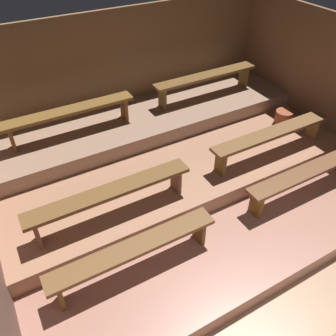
% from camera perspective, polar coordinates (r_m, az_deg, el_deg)
% --- Properties ---
extents(ground, '(5.96, 6.02, 0.08)m').
position_cam_1_polar(ground, '(4.95, 6.94, -8.97)').
color(ground, '#A77C5C').
extents(wall_back, '(5.96, 0.06, 2.20)m').
position_cam_1_polar(wall_back, '(6.15, -6.84, 14.72)').
color(wall_back, olive).
rests_on(wall_back, ground).
extents(platform_lower, '(5.16, 3.88, 0.24)m').
position_cam_1_polar(platform_lower, '(5.22, 2.88, -3.09)').
color(platform_lower, '#AD7562').
rests_on(platform_lower, ground).
extents(platform_middle, '(5.16, 2.65, 0.24)m').
position_cam_1_polar(platform_middle, '(5.47, -0.44, 2.53)').
color(platform_middle, '#AD7758').
rests_on(platform_middle, platform_lower).
extents(platform_upper, '(5.16, 1.29, 0.24)m').
position_cam_1_polar(platform_upper, '(5.84, -3.74, 7.87)').
color(platform_upper, '#9D7860').
rests_on(platform_upper, platform_middle).
extents(bench_lower_left, '(1.93, 0.25, 0.40)m').
position_cam_1_polar(bench_lower_left, '(3.87, -5.55, -13.28)').
color(bench_lower_left, brown).
rests_on(bench_lower_left, platform_lower).
extents(bench_lower_right, '(1.93, 0.25, 0.40)m').
position_cam_1_polar(bench_lower_right, '(5.09, 21.67, -0.95)').
color(bench_lower_right, brown).
rests_on(bench_lower_right, platform_lower).
extents(bench_middle_left, '(2.03, 0.25, 0.40)m').
position_cam_1_polar(bench_middle_left, '(4.15, -9.40, -4.26)').
color(bench_middle_left, brown).
rests_on(bench_middle_left, platform_middle).
extents(bench_middle_right, '(2.03, 0.25, 0.40)m').
position_cam_1_polar(bench_middle_right, '(5.28, 16.63, 5.13)').
color(bench_middle_right, brown).
rests_on(bench_middle_right, platform_middle).
extents(bench_upper_left, '(1.94, 0.25, 0.40)m').
position_cam_1_polar(bench_upper_left, '(5.31, -15.82, 8.58)').
color(bench_upper_left, brown).
rests_on(bench_upper_left, platform_upper).
extents(bench_upper_right, '(1.94, 0.25, 0.40)m').
position_cam_1_polar(bench_upper_right, '(6.20, 6.19, 14.37)').
color(bench_upper_right, brown).
rests_on(bench_upper_right, platform_upper).
extents(pail_middle, '(0.29, 0.29, 0.24)m').
position_cam_1_polar(pail_middle, '(6.20, 18.36, 7.84)').
color(pail_middle, '#9E4C2D').
rests_on(pail_middle, platform_middle).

